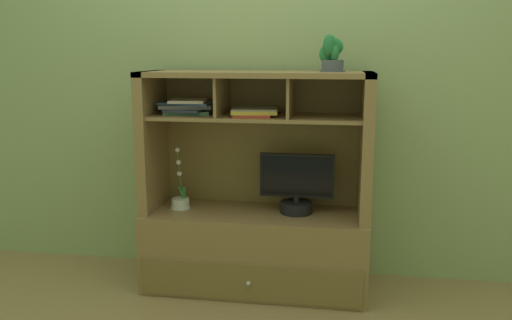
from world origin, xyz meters
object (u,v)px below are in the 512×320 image
(magazine_stack_left, at_px, (255,112))
(magazine_stack_centre, at_px, (188,106))
(tv_monitor, at_px, (297,188))
(media_console, at_px, (256,221))
(potted_succulent, at_px, (332,55))
(potted_orchid, at_px, (180,200))

(magazine_stack_left, relative_size, magazine_stack_centre, 0.90)
(tv_monitor, bearing_deg, magazine_stack_centre, 178.21)
(media_console, bearing_deg, potted_succulent, 1.02)
(media_console, height_order, tv_monitor, media_console)
(tv_monitor, relative_size, potted_succulent, 2.14)
(potted_orchid, relative_size, potted_succulent, 1.86)
(tv_monitor, xyz_separation_m, magazine_stack_left, (-0.24, -0.02, 0.44))
(tv_monitor, xyz_separation_m, potted_succulent, (0.18, 0.01, 0.76))
(potted_orchid, xyz_separation_m, magazine_stack_left, (0.45, -0.00, 0.54))
(potted_orchid, height_order, potted_succulent, potted_succulent)
(tv_monitor, bearing_deg, potted_orchid, -178.58)
(potted_orchid, height_order, magazine_stack_centre, magazine_stack_centre)
(tv_monitor, relative_size, magazine_stack_left, 1.44)
(media_console, xyz_separation_m, magazine_stack_left, (-0.01, -0.02, 0.66))
(media_console, relative_size, magazine_stack_left, 4.36)
(magazine_stack_left, xyz_separation_m, potted_succulent, (0.43, 0.03, 0.32))
(media_console, relative_size, magazine_stack_centre, 3.94)
(magazine_stack_centre, relative_size, potted_succulent, 1.65)
(media_console, height_order, potted_orchid, media_console)
(potted_orchid, distance_m, magazine_stack_left, 0.70)
(media_console, height_order, magazine_stack_centre, media_console)
(magazine_stack_centre, height_order, potted_succulent, potted_succulent)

